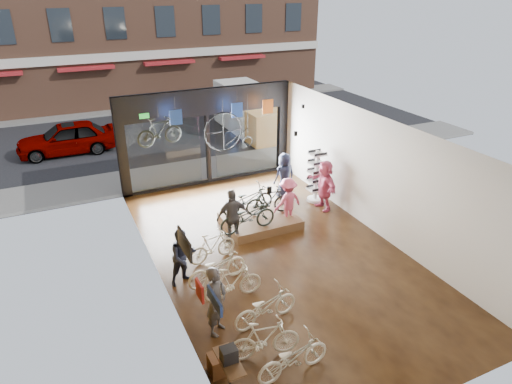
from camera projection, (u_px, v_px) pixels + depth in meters
ground_plane at (277, 253)px, 13.77m from camera, size 7.00×12.00×0.04m
ceiling at (280, 131)px, 12.16m from camera, size 7.00×12.00×0.04m
wall_left at (156, 221)px, 11.62m from camera, size 0.04×12.00×3.80m
wall_right at (377, 176)px, 14.32m from camera, size 0.04×12.00×3.80m
wall_back at (436, 329)px, 8.02m from camera, size 7.00×0.04×3.80m
storefront at (208, 137)px, 17.90m from camera, size 7.00×0.26×3.80m
exit_sign at (144, 116)px, 16.40m from camera, size 0.35×0.06×0.18m
street_road at (156, 125)px, 26.11m from camera, size 30.00×18.00×0.02m
sidewalk_near at (200, 170)px, 19.66m from camera, size 30.00×2.40×0.12m
sidewalk_far at (141, 107)px, 29.36m from camera, size 30.00×2.00×0.12m
street_car at (67, 138)px, 21.43m from camera, size 4.47×1.80×1.52m
box_truck at (253, 112)px, 23.93m from camera, size 2.05×6.14×2.42m
floor_bike_0 at (293, 357)px, 9.36m from camera, size 1.71×0.70×0.88m
floor_bike_1 at (264, 339)px, 9.77m from camera, size 1.65×0.74×0.96m
floor_bike_2 at (265, 307)px, 10.79m from camera, size 1.79×0.83×0.91m
floor_bike_3 at (233, 283)px, 11.61m from camera, size 1.58×0.50×0.94m
floor_bike_4 at (217, 268)px, 12.24m from camera, size 1.82×0.88×0.92m
floor_bike_5 at (213, 246)px, 13.24m from camera, size 1.55×0.68×0.90m
display_platform at (260, 221)px, 15.29m from camera, size 2.40×1.80×0.30m
display_bike_left at (248, 217)px, 14.19m from camera, size 1.90×0.74×0.99m
display_bike_mid at (269, 201)px, 15.24m from camera, size 1.65×0.67×0.96m
display_bike_right at (248, 200)px, 15.31m from camera, size 1.88×0.73×0.97m
customer_0 at (216, 301)px, 10.31m from camera, size 0.75×0.75×1.76m
customer_1 at (183, 257)px, 12.11m from camera, size 0.92×0.80×1.61m
customer_2 at (233, 216)px, 14.00m from camera, size 1.06×0.47×1.78m
customer_3 at (288, 201)px, 15.14m from camera, size 1.13×0.76×1.63m
customer_4 at (285, 175)px, 17.03m from camera, size 0.88×0.61×1.73m
customer_5 at (324, 185)px, 16.09m from camera, size 0.56×1.70×1.83m
sunglasses_rack at (316, 176)px, 16.63m from camera, size 0.69×0.61×1.97m
wall_merch at (208, 322)px, 9.05m from camera, size 0.40×2.40×2.60m
penny_farthing at (231, 132)px, 16.47m from camera, size 1.81×0.06×1.45m
hung_bike at (159, 131)px, 15.12m from camera, size 1.63×0.71×0.95m
jersey_left at (176, 117)px, 16.22m from camera, size 0.45×0.03×0.55m
jersey_mid at (237, 110)px, 17.12m from camera, size 0.45×0.03×0.55m
jersey_right at (268, 107)px, 17.62m from camera, size 0.45×0.03×0.55m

